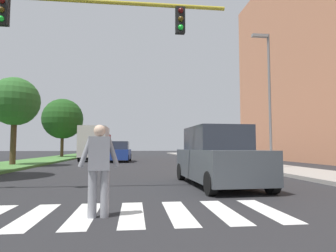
{
  "coord_description": "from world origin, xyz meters",
  "views": [
    {
      "loc": [
        0.49,
        2.44,
        1.28
      ],
      "look_at": [
        2.32,
        18.19,
        2.43
      ],
      "focal_mm": 30.86,
      "sensor_mm": 36.0,
      "label": 1
    }
  ],
  "objects_px": {
    "tree_far": "(15,102)",
    "sedan_far_horizon": "(113,150)",
    "sedan_midblock": "(120,152)",
    "sedan_distant": "(106,151)",
    "street_lamp_right": "(268,88)",
    "pedestrian_performer": "(99,166)",
    "truck_box_delivery": "(96,143)",
    "traffic_light_gantry": "(2,36)",
    "suv_crossing": "(218,157)",
    "tree_distant": "(63,119)"
  },
  "relations": [
    {
      "from": "suv_crossing",
      "to": "street_lamp_right",
      "type": "bearing_deg",
      "value": 51.11
    },
    {
      "from": "sedan_far_horizon",
      "to": "pedestrian_performer",
      "type": "bearing_deg",
      "value": -86.31
    },
    {
      "from": "tree_far",
      "to": "sedan_far_horizon",
      "type": "height_order",
      "value": "tree_far"
    },
    {
      "from": "tree_far",
      "to": "suv_crossing",
      "type": "relative_size",
      "value": 1.22
    },
    {
      "from": "sedan_distant",
      "to": "truck_box_delivery",
      "type": "bearing_deg",
      "value": -92.33
    },
    {
      "from": "tree_distant",
      "to": "sedan_far_horizon",
      "type": "distance_m",
      "value": 10.93
    },
    {
      "from": "traffic_light_gantry",
      "to": "pedestrian_performer",
      "type": "bearing_deg",
      "value": -43.51
    },
    {
      "from": "pedestrian_performer",
      "to": "suv_crossing",
      "type": "bearing_deg",
      "value": 49.45
    },
    {
      "from": "tree_distant",
      "to": "street_lamp_right",
      "type": "height_order",
      "value": "street_lamp_right"
    },
    {
      "from": "street_lamp_right",
      "to": "suv_crossing",
      "type": "xyz_separation_m",
      "value": [
        -4.61,
        -5.72,
        -3.66
      ]
    },
    {
      "from": "street_lamp_right",
      "to": "pedestrian_performer",
      "type": "height_order",
      "value": "street_lamp_right"
    },
    {
      "from": "pedestrian_performer",
      "to": "sedan_midblock",
      "type": "bearing_deg",
      "value": 91.82
    },
    {
      "from": "truck_box_delivery",
      "to": "suv_crossing",
      "type": "bearing_deg",
      "value": -70.68
    },
    {
      "from": "suv_crossing",
      "to": "sedan_far_horizon",
      "type": "height_order",
      "value": "suv_crossing"
    },
    {
      "from": "sedan_midblock",
      "to": "sedan_far_horizon",
      "type": "relative_size",
      "value": 0.96
    },
    {
      "from": "tree_far",
      "to": "truck_box_delivery",
      "type": "height_order",
      "value": "tree_far"
    },
    {
      "from": "pedestrian_performer",
      "to": "sedan_far_horizon",
      "type": "height_order",
      "value": "sedan_far_horizon"
    },
    {
      "from": "sedan_far_horizon",
      "to": "sedan_distant",
      "type": "bearing_deg",
      "value": -91.24
    },
    {
      "from": "traffic_light_gantry",
      "to": "sedan_distant",
      "type": "bearing_deg",
      "value": 89.16
    },
    {
      "from": "traffic_light_gantry",
      "to": "truck_box_delivery",
      "type": "height_order",
      "value": "traffic_light_gantry"
    },
    {
      "from": "street_lamp_right",
      "to": "sedan_far_horizon",
      "type": "relative_size",
      "value": 1.61
    },
    {
      "from": "street_lamp_right",
      "to": "sedan_distant",
      "type": "bearing_deg",
      "value": 118.75
    },
    {
      "from": "tree_far",
      "to": "sedan_far_horizon",
      "type": "distance_m",
      "value": 24.85
    },
    {
      "from": "tree_far",
      "to": "sedan_midblock",
      "type": "height_order",
      "value": "tree_far"
    },
    {
      "from": "street_lamp_right",
      "to": "pedestrian_performer",
      "type": "xyz_separation_m",
      "value": [
        -8.03,
        -9.71,
        -3.66
      ]
    },
    {
      "from": "sedan_far_horizon",
      "to": "truck_box_delivery",
      "type": "distance_m",
      "value": 16.4
    },
    {
      "from": "pedestrian_performer",
      "to": "truck_box_delivery",
      "type": "distance_m",
      "value": 22.45
    },
    {
      "from": "tree_far",
      "to": "traffic_light_gantry",
      "type": "xyz_separation_m",
      "value": [
        4.16,
        -11.54,
        0.12
      ]
    },
    {
      "from": "tree_distant",
      "to": "sedan_distant",
      "type": "relative_size",
      "value": 1.49
    },
    {
      "from": "traffic_light_gantry",
      "to": "pedestrian_performer",
      "type": "relative_size",
      "value": 5.5
    },
    {
      "from": "pedestrian_performer",
      "to": "sedan_far_horizon",
      "type": "relative_size",
      "value": 0.36
    },
    {
      "from": "tree_far",
      "to": "tree_distant",
      "type": "distance_m",
      "value": 15.45
    },
    {
      "from": "pedestrian_performer",
      "to": "street_lamp_right",
      "type": "bearing_deg",
      "value": 50.42
    },
    {
      "from": "sedan_midblock",
      "to": "sedan_distant",
      "type": "distance_m",
      "value": 9.46
    },
    {
      "from": "traffic_light_gantry",
      "to": "tree_far",
      "type": "bearing_deg",
      "value": 109.81
    },
    {
      "from": "pedestrian_performer",
      "to": "sedan_midblock",
      "type": "xyz_separation_m",
      "value": [
        -0.64,
        20.02,
        -0.12
      ]
    },
    {
      "from": "sedan_distant",
      "to": "truck_box_delivery",
      "type": "xyz_separation_m",
      "value": [
        -0.29,
        -7.02,
        0.87
      ]
    },
    {
      "from": "suv_crossing",
      "to": "sedan_midblock",
      "type": "height_order",
      "value": "suv_crossing"
    },
    {
      "from": "pedestrian_performer",
      "to": "sedan_far_horizon",
      "type": "bearing_deg",
      "value": 93.69
    },
    {
      "from": "tree_far",
      "to": "truck_box_delivery",
      "type": "relative_size",
      "value": 0.92
    },
    {
      "from": "sedan_midblock",
      "to": "tree_far",
      "type": "bearing_deg",
      "value": -139.91
    },
    {
      "from": "street_lamp_right",
      "to": "tree_far",
      "type": "bearing_deg",
      "value": 162.7
    },
    {
      "from": "sedan_distant",
      "to": "tree_far",
      "type": "bearing_deg",
      "value": -107.08
    },
    {
      "from": "traffic_light_gantry",
      "to": "sedan_far_horizon",
      "type": "xyz_separation_m",
      "value": [
        0.59,
        35.69,
        -3.58
      ]
    },
    {
      "from": "suv_crossing",
      "to": "tree_distant",
      "type": "bearing_deg",
      "value": 113.54
    },
    {
      "from": "sedan_midblock",
      "to": "suv_crossing",
      "type": "bearing_deg",
      "value": -75.81
    },
    {
      "from": "tree_far",
      "to": "sedan_far_horizon",
      "type": "xyz_separation_m",
      "value": [
        4.75,
        24.15,
        -3.46
      ]
    },
    {
      "from": "pedestrian_performer",
      "to": "truck_box_delivery",
      "type": "xyz_separation_m",
      "value": [
        -2.98,
        22.24,
        0.7
      ]
    },
    {
      "from": "suv_crossing",
      "to": "tree_far",
      "type": "bearing_deg",
      "value": 135.5
    },
    {
      "from": "tree_far",
      "to": "sedan_midblock",
      "type": "bearing_deg",
      "value": 40.09
    }
  ]
}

